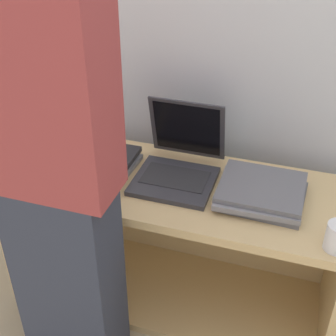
{
  "coord_description": "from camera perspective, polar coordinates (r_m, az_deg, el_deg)",
  "views": [
    {
      "loc": [
        0.44,
        -1.18,
        1.66
      ],
      "look_at": [
        0.0,
        0.18,
        0.73
      ],
      "focal_mm": 50.0,
      "sensor_mm": 36.0,
      "label": 1
    }
  ],
  "objects": [
    {
      "name": "person",
      "position": [
        1.46,
        -13.65,
        -0.76
      ],
      "size": [
        0.4,
        0.53,
        1.73
      ],
      "color": "#2D3342",
      "rests_on": "ground_plane"
    },
    {
      "name": "inventory_tag",
      "position": [
        1.86,
        -9.89,
        0.48
      ],
      "size": [
        0.06,
        0.02,
        0.01
      ],
      "color": "red",
      "rests_on": "laptop_stack_left"
    },
    {
      "name": "cart",
      "position": [
        2.07,
        1.22,
        -7.87
      ],
      "size": [
        1.36,
        0.52,
        0.61
      ],
      "color": "tan",
      "rests_on": "ground_plane"
    },
    {
      "name": "laptop_stack_right",
      "position": [
        1.77,
        11.28,
        -2.91
      ],
      "size": [
        0.33,
        0.3,
        0.06
      ],
      "color": "slate",
      "rests_on": "cart"
    },
    {
      "name": "laptop_open",
      "position": [
        1.85,
        1.3,
        0.57
      ],
      "size": [
        0.31,
        0.35,
        0.29
      ],
      "color": "#333338",
      "rests_on": "cart"
    },
    {
      "name": "wall_back",
      "position": [
        1.91,
        4.36,
        18.97
      ],
      "size": [
        8.0,
        0.05,
        2.4
      ],
      "color": "silver",
      "rests_on": "ground_plane"
    },
    {
      "name": "laptop_stack_left",
      "position": [
        1.93,
        -8.93,
        0.7
      ],
      "size": [
        0.32,
        0.29,
        0.06
      ],
      "color": "gray",
      "rests_on": "cart"
    }
  ]
}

